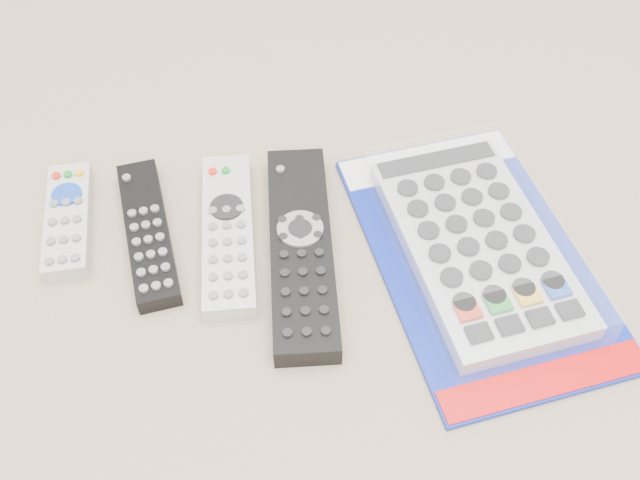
{
  "coord_description": "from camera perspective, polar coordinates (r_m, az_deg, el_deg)",
  "views": [
    {
      "loc": [
        0.02,
        -0.42,
        0.56
      ],
      "look_at": [
        0.05,
        0.02,
        0.01
      ],
      "focal_mm": 40.0,
      "sensor_mm": 36.0,
      "label": 1
    }
  ],
  "objects": [
    {
      "name": "remote_small_grey",
      "position": [
        0.77,
        -19.51,
        1.54
      ],
      "size": [
        0.06,
        0.15,
        0.02
      ],
      "rotation": [
        0.0,
        0.0,
        0.11
      ],
      "color": "#B0B0B2",
      "rests_on": "ground"
    },
    {
      "name": "remote_slim_black",
      "position": [
        0.74,
        -13.61,
        0.61
      ],
      "size": [
        0.08,
        0.19,
        0.02
      ],
      "rotation": [
        0.0,
        0.0,
        0.21
      ],
      "color": "black",
      "rests_on": "ground"
    },
    {
      "name": "remote_silver_dvd",
      "position": [
        0.72,
        -7.37,
        0.59
      ],
      "size": [
        0.06,
        0.2,
        0.02
      ],
      "rotation": [
        0.0,
        0.0,
        0.03
      ],
      "color": "silver",
      "rests_on": "ground"
    },
    {
      "name": "remote_large_black",
      "position": [
        0.7,
        -1.52,
        -0.66
      ],
      "size": [
        0.06,
        0.25,
        0.03
      ],
      "rotation": [
        0.0,
        0.0,
        -0.0
      ],
      "color": "black",
      "rests_on": "ground"
    },
    {
      "name": "jumbo_remote_packaged",
      "position": [
        0.71,
        12.5,
        -0.22
      ],
      "size": [
        0.26,
        0.36,
        0.04
      ],
      "rotation": [
        0.0,
        0.0,
        0.21
      ],
      "color": "#0D2196",
      "rests_on": "ground"
    }
  ]
}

